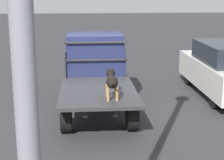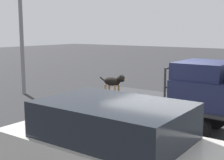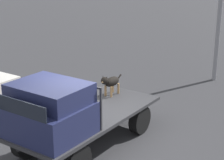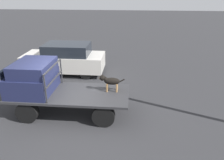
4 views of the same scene
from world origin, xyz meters
The scene contains 5 objects.
ground_plane centered at (0.00, 0.00, 0.00)m, with size 80.00×80.00×0.00m, color #2D2D30.
flatbed_truck centered at (0.00, 0.00, 0.59)m, with size 4.16×1.80×0.80m.
truck_cab centered at (1.28, 0.00, 1.32)m, with size 1.44×1.68×1.10m.
truck_headboard centered at (0.52, 0.00, 1.44)m, with size 0.04×1.68×0.98m.
dog centered at (-1.40, -0.27, 1.19)m, with size 0.94×0.25×0.63m.
Camera 3 is at (6.50, 5.24, 4.34)m, focal length 60.00 mm.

